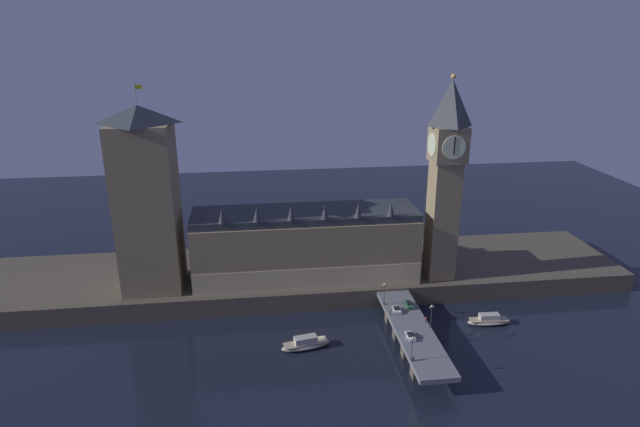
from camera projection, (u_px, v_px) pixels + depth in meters
name	position (u px, v px, depth m)	size (l,w,h in m)	color
ground_plane	(321.00, 343.00, 153.64)	(400.00, 400.00, 0.00)	black
embankment	(307.00, 274.00, 189.14)	(220.00, 42.00, 6.41)	#4C4438
parliament_hall	(306.00, 245.00, 176.12)	(72.90, 20.31, 28.20)	#8E7A56
clock_tower	(446.00, 175.00, 169.28)	(10.71, 10.82, 66.46)	#8E7A56
victoria_tower	(147.00, 200.00, 164.62)	(18.30, 18.30, 64.19)	#8E7A56
bridge	(413.00, 335.00, 150.71)	(10.29, 46.00, 5.77)	slate
car_northbound_lead	(397.00, 310.00, 158.83)	(2.12, 3.94, 1.44)	white
car_northbound_trail	(410.00, 336.00, 145.33)	(2.05, 4.47, 1.41)	white
car_southbound_trail	(409.00, 304.00, 161.74)	(1.91, 4.52, 1.58)	#235633
pedestrian_near_rail	(413.00, 358.00, 135.18)	(0.38, 0.38, 1.77)	black
pedestrian_mid_walk	(426.00, 320.00, 153.04)	(0.38, 0.38, 1.66)	black
pedestrian_far_rail	(390.00, 312.00, 157.06)	(0.38, 0.38, 1.84)	black
street_lamp_near	(412.00, 346.00, 134.28)	(1.34, 0.60, 6.96)	#2D3333
street_lamp_mid	(431.00, 314.00, 149.19)	(1.34, 0.60, 7.18)	#2D3333
street_lamp_far	(384.00, 291.00, 161.81)	(1.34, 0.60, 7.25)	#2D3333
boat_upstream	(306.00, 344.00, 150.81)	(14.69, 6.94, 3.65)	#B2A893
boat_downstream	(489.00, 321.00, 162.97)	(13.46, 4.58, 3.49)	#B2A893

